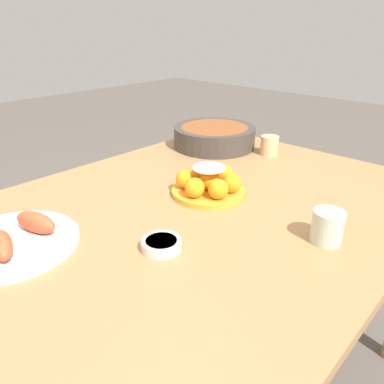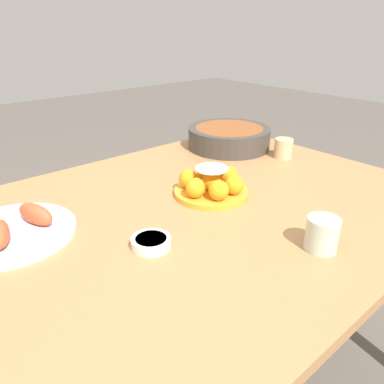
% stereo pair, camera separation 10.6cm
% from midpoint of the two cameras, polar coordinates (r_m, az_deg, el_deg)
% --- Properties ---
extents(dining_table, '(1.59, 1.04, 0.77)m').
position_cam_midpoint_polar(dining_table, '(1.05, -0.28, -7.70)').
color(dining_table, '#A87547').
rests_on(dining_table, ground_plane).
extents(cake_plate, '(0.22, 0.22, 0.09)m').
position_cam_midpoint_polar(cake_plate, '(1.12, 5.68, 1.18)').
color(cake_plate, gold).
rests_on(cake_plate, dining_table).
extents(serving_bowl, '(0.33, 0.33, 0.08)m').
position_cam_midpoint_polar(serving_bowl, '(1.57, 7.60, 8.29)').
color(serving_bowl, '#3D3833').
rests_on(serving_bowl, dining_table).
extents(sauce_bowl, '(0.09, 0.09, 0.02)m').
position_cam_midpoint_polar(sauce_bowl, '(0.87, -2.81, -7.73)').
color(sauce_bowl, silver).
rests_on(sauce_bowl, dining_table).
extents(seafood_platter, '(0.31, 0.31, 0.07)m').
position_cam_midpoint_polar(seafood_platter, '(0.99, -23.26, -5.31)').
color(seafood_platter, silver).
rests_on(seafood_platter, dining_table).
extents(cup_near, '(0.07, 0.07, 0.08)m').
position_cam_midpoint_polar(cup_near, '(0.92, 22.37, -6.04)').
color(cup_near, beige).
rests_on(cup_near, dining_table).
extents(cup_far, '(0.07, 0.07, 0.07)m').
position_cam_midpoint_polar(cup_far, '(1.49, 15.76, 6.39)').
color(cup_far, '#DBB27F').
rests_on(cup_far, dining_table).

